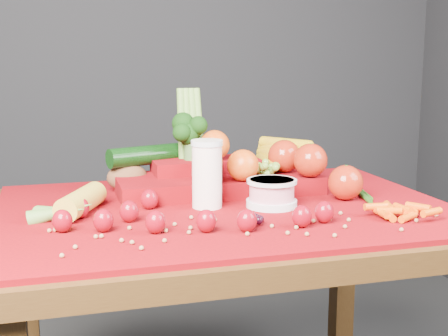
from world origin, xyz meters
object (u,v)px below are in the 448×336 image
object	(u,v)px
table	(226,249)
produce_mound	(231,168)
milk_glass	(207,171)
yogurt_bowl	(272,192)

from	to	relation	value
table	produce_mound	xyz separation A→B (m)	(0.06, 0.15, 0.17)
milk_glass	produce_mound	world-z (taller)	produce_mound
milk_glass	yogurt_bowl	size ratio (longest dim) A/B	1.32
yogurt_bowl	produce_mound	xyz separation A→B (m)	(-0.05, 0.19, 0.03)
yogurt_bowl	milk_glass	bearing A→B (deg)	166.15
table	produce_mound	world-z (taller)	produce_mound
milk_glass	yogurt_bowl	xyz separation A→B (m)	(0.15, -0.04, -0.05)
milk_glass	produce_mound	distance (m)	0.18
milk_glass	table	bearing A→B (deg)	-1.17
milk_glass	produce_mound	bearing A→B (deg)	55.46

